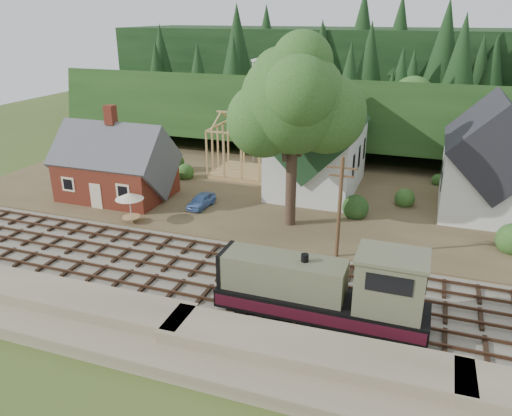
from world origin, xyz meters
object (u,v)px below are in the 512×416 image
(locomotive, at_px, (329,290))
(car_blue, at_px, (201,201))
(car_green, at_px, (70,190))
(patio_set, at_px, (129,197))

(locomotive, relative_size, car_blue, 3.30)
(car_green, bearing_deg, locomotive, -99.53)
(locomotive, xyz_separation_m, patio_set, (-19.13, 8.67, 0.44))
(car_blue, xyz_separation_m, patio_set, (-4.14, -5.37, 1.67))
(car_blue, bearing_deg, locomotive, -38.68)
(locomotive, relative_size, patio_set, 4.54)
(patio_set, bearing_deg, locomotive, -24.37)
(patio_set, bearing_deg, car_blue, 52.34)
(locomotive, bearing_deg, car_green, 156.42)
(car_blue, distance_m, patio_set, 6.98)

